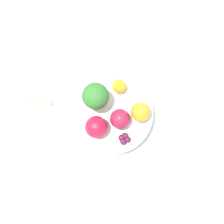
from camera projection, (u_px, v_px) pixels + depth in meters
ground_plane at (112, 117)px, 0.80m from camera, size 6.00×6.00×0.00m
table_surface at (112, 116)px, 0.79m from camera, size 1.20×1.20×0.02m
bowl at (112, 114)px, 0.77m from camera, size 0.20×0.20×0.04m
broccoli at (95, 96)px, 0.71m from camera, size 0.06×0.06×0.08m
apple_red at (120, 119)px, 0.72m from camera, size 0.05×0.05×0.05m
apple_green at (96, 127)px, 0.72m from camera, size 0.05×0.05×0.05m
orange_front at (119, 86)px, 0.74m from camera, size 0.03×0.03×0.03m
orange_back at (141, 112)px, 0.72m from camera, size 0.05×0.05×0.05m
grape_cluster at (124, 139)px, 0.73m from camera, size 0.03×0.03×0.02m
napkin at (119, 212)px, 0.74m from camera, size 0.17×0.18×0.01m
spoon at (39, 101)px, 0.79m from camera, size 0.07×0.03×0.01m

